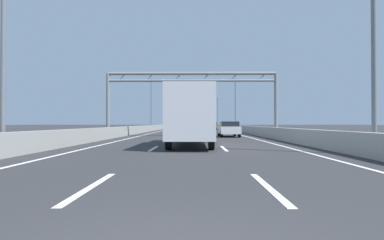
# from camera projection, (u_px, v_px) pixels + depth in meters

# --- Properties ---
(ground_plane) EXTENTS (260.00, 260.00, 0.00)m
(ground_plane) POSITION_uv_depth(u_px,v_px,m) (194.00, 127.00, 102.42)
(ground_plane) COLOR #2D2D30
(lane_dash_left_0) EXTENTS (0.16, 3.00, 0.01)m
(lane_dash_left_0) POSITION_uv_depth(u_px,v_px,m) (91.00, 187.00, 5.95)
(lane_dash_left_0) COLOR white
(lane_dash_left_0) RESTS_ON ground_plane
(lane_dash_left_1) EXTENTS (0.16, 3.00, 0.01)m
(lane_dash_left_1) POSITION_uv_depth(u_px,v_px,m) (154.00, 148.00, 14.95)
(lane_dash_left_1) COLOR white
(lane_dash_left_1) RESTS_ON ground_plane
(lane_dash_left_2) EXTENTS (0.16, 3.00, 0.01)m
(lane_dash_left_2) POSITION_uv_depth(u_px,v_px,m) (169.00, 139.00, 23.95)
(lane_dash_left_2) COLOR white
(lane_dash_left_2) RESTS_ON ground_plane
(lane_dash_left_3) EXTENTS (0.16, 3.00, 0.01)m
(lane_dash_left_3) POSITION_uv_depth(u_px,v_px,m) (176.00, 135.00, 32.95)
(lane_dash_left_3) COLOR white
(lane_dash_left_3) RESTS_ON ground_plane
(lane_dash_left_4) EXTENTS (0.16, 3.00, 0.01)m
(lane_dash_left_4) POSITION_uv_depth(u_px,v_px,m) (180.00, 132.00, 41.95)
(lane_dash_left_4) COLOR white
(lane_dash_left_4) RESTS_ON ground_plane
(lane_dash_left_5) EXTENTS (0.16, 3.00, 0.01)m
(lane_dash_left_5) POSITION_uv_depth(u_px,v_px,m) (183.00, 131.00, 50.94)
(lane_dash_left_5) COLOR white
(lane_dash_left_5) RESTS_ON ground_plane
(lane_dash_left_6) EXTENTS (0.16, 3.00, 0.01)m
(lane_dash_left_6) POSITION_uv_depth(u_px,v_px,m) (185.00, 129.00, 59.94)
(lane_dash_left_6) COLOR white
(lane_dash_left_6) RESTS_ON ground_plane
(lane_dash_left_7) EXTENTS (0.16, 3.00, 0.01)m
(lane_dash_left_7) POSITION_uv_depth(u_px,v_px,m) (186.00, 129.00, 68.94)
(lane_dash_left_7) COLOR white
(lane_dash_left_7) RESTS_ON ground_plane
(lane_dash_left_8) EXTENTS (0.16, 3.00, 0.01)m
(lane_dash_left_8) POSITION_uv_depth(u_px,v_px,m) (187.00, 128.00, 77.94)
(lane_dash_left_8) COLOR white
(lane_dash_left_8) RESTS_ON ground_plane
(lane_dash_left_9) EXTENTS (0.16, 3.00, 0.01)m
(lane_dash_left_9) POSITION_uv_depth(u_px,v_px,m) (188.00, 127.00, 86.94)
(lane_dash_left_9) COLOR white
(lane_dash_left_9) RESTS_ON ground_plane
(lane_dash_left_10) EXTENTS (0.16, 3.00, 0.01)m
(lane_dash_left_10) POSITION_uv_depth(u_px,v_px,m) (189.00, 127.00, 95.94)
(lane_dash_left_10) COLOR white
(lane_dash_left_10) RESTS_ON ground_plane
(lane_dash_left_11) EXTENTS (0.16, 3.00, 0.01)m
(lane_dash_left_11) POSITION_uv_depth(u_px,v_px,m) (189.00, 127.00, 104.94)
(lane_dash_left_11) COLOR white
(lane_dash_left_11) RESTS_ON ground_plane
(lane_dash_left_12) EXTENTS (0.16, 3.00, 0.01)m
(lane_dash_left_12) POSITION_uv_depth(u_px,v_px,m) (190.00, 126.00, 113.94)
(lane_dash_left_12) COLOR white
(lane_dash_left_12) RESTS_ON ground_plane
(lane_dash_left_13) EXTENTS (0.16, 3.00, 0.01)m
(lane_dash_left_13) POSITION_uv_depth(u_px,v_px,m) (190.00, 126.00, 122.94)
(lane_dash_left_13) COLOR white
(lane_dash_left_13) RESTS_ON ground_plane
(lane_dash_left_14) EXTENTS (0.16, 3.00, 0.01)m
(lane_dash_left_14) POSITION_uv_depth(u_px,v_px,m) (190.00, 126.00, 131.94)
(lane_dash_left_14) COLOR white
(lane_dash_left_14) RESTS_ON ground_plane
(lane_dash_left_15) EXTENTS (0.16, 3.00, 0.01)m
(lane_dash_left_15) POSITION_uv_depth(u_px,v_px,m) (191.00, 126.00, 140.93)
(lane_dash_left_15) COLOR white
(lane_dash_left_15) RESTS_ON ground_plane
(lane_dash_left_16) EXTENTS (0.16, 3.00, 0.01)m
(lane_dash_left_16) POSITION_uv_depth(u_px,v_px,m) (191.00, 126.00, 149.93)
(lane_dash_left_16) COLOR white
(lane_dash_left_16) RESTS_ON ground_plane
(lane_dash_left_17) EXTENTS (0.16, 3.00, 0.01)m
(lane_dash_left_17) POSITION_uv_depth(u_px,v_px,m) (191.00, 125.00, 158.93)
(lane_dash_left_17) COLOR white
(lane_dash_left_17) RESTS_ON ground_plane
(lane_dash_right_0) EXTENTS (0.16, 3.00, 0.01)m
(lane_dash_right_0) POSITION_uv_depth(u_px,v_px,m) (268.00, 187.00, 5.91)
(lane_dash_right_0) COLOR white
(lane_dash_right_0) RESTS_ON ground_plane
(lane_dash_right_1) EXTENTS (0.16, 3.00, 0.01)m
(lane_dash_right_1) POSITION_uv_depth(u_px,v_px,m) (224.00, 149.00, 14.91)
(lane_dash_right_1) COLOR white
(lane_dash_right_1) RESTS_ON ground_plane
(lane_dash_right_2) EXTENTS (0.16, 3.00, 0.01)m
(lane_dash_right_2) POSITION_uv_depth(u_px,v_px,m) (213.00, 139.00, 23.91)
(lane_dash_right_2) COLOR white
(lane_dash_right_2) RESTS_ON ground_plane
(lane_dash_right_3) EXTENTS (0.16, 3.00, 0.01)m
(lane_dash_right_3) POSITION_uv_depth(u_px,v_px,m) (208.00, 135.00, 32.91)
(lane_dash_right_3) COLOR white
(lane_dash_right_3) RESTS_ON ground_plane
(lane_dash_right_4) EXTENTS (0.16, 3.00, 0.01)m
(lane_dash_right_4) POSITION_uv_depth(u_px,v_px,m) (205.00, 132.00, 41.91)
(lane_dash_right_4) COLOR white
(lane_dash_right_4) RESTS_ON ground_plane
(lane_dash_right_5) EXTENTS (0.16, 3.00, 0.01)m
(lane_dash_right_5) POSITION_uv_depth(u_px,v_px,m) (203.00, 131.00, 50.91)
(lane_dash_right_5) COLOR white
(lane_dash_right_5) RESTS_ON ground_plane
(lane_dash_right_6) EXTENTS (0.16, 3.00, 0.01)m
(lane_dash_right_6) POSITION_uv_depth(u_px,v_px,m) (202.00, 129.00, 59.91)
(lane_dash_right_6) COLOR white
(lane_dash_right_6) RESTS_ON ground_plane
(lane_dash_right_7) EXTENTS (0.16, 3.00, 0.01)m
(lane_dash_right_7) POSITION_uv_depth(u_px,v_px,m) (201.00, 129.00, 68.91)
(lane_dash_right_7) COLOR white
(lane_dash_right_7) RESTS_ON ground_plane
(lane_dash_right_8) EXTENTS (0.16, 3.00, 0.01)m
(lane_dash_right_8) POSITION_uv_depth(u_px,v_px,m) (201.00, 128.00, 77.90)
(lane_dash_right_8) COLOR white
(lane_dash_right_8) RESTS_ON ground_plane
(lane_dash_right_9) EXTENTS (0.16, 3.00, 0.01)m
(lane_dash_right_9) POSITION_uv_depth(u_px,v_px,m) (200.00, 127.00, 86.90)
(lane_dash_right_9) COLOR white
(lane_dash_right_9) RESTS_ON ground_plane
(lane_dash_right_10) EXTENTS (0.16, 3.00, 0.01)m
(lane_dash_right_10) POSITION_uv_depth(u_px,v_px,m) (199.00, 127.00, 95.90)
(lane_dash_right_10) COLOR white
(lane_dash_right_10) RESTS_ON ground_plane
(lane_dash_right_11) EXTENTS (0.16, 3.00, 0.01)m
(lane_dash_right_11) POSITION_uv_depth(u_px,v_px,m) (199.00, 127.00, 104.90)
(lane_dash_right_11) COLOR white
(lane_dash_right_11) RESTS_ON ground_plane
(lane_dash_right_12) EXTENTS (0.16, 3.00, 0.01)m
(lane_dash_right_12) POSITION_uv_depth(u_px,v_px,m) (199.00, 126.00, 113.90)
(lane_dash_right_12) COLOR white
(lane_dash_right_12) RESTS_ON ground_plane
(lane_dash_right_13) EXTENTS (0.16, 3.00, 0.01)m
(lane_dash_right_13) POSITION_uv_depth(u_px,v_px,m) (198.00, 126.00, 122.90)
(lane_dash_right_13) COLOR white
(lane_dash_right_13) RESTS_ON ground_plane
(lane_dash_right_14) EXTENTS (0.16, 3.00, 0.01)m
(lane_dash_right_14) POSITION_uv_depth(u_px,v_px,m) (198.00, 126.00, 131.90)
(lane_dash_right_14) COLOR white
(lane_dash_right_14) RESTS_ON ground_plane
(lane_dash_right_15) EXTENTS (0.16, 3.00, 0.01)m
(lane_dash_right_15) POSITION_uv_depth(u_px,v_px,m) (198.00, 126.00, 140.90)
(lane_dash_right_15) COLOR white
(lane_dash_right_15) RESTS_ON ground_plane
(lane_dash_right_16) EXTENTS (0.16, 3.00, 0.01)m
(lane_dash_right_16) POSITION_uv_depth(u_px,v_px,m) (198.00, 126.00, 149.90)
(lane_dash_right_16) COLOR white
(lane_dash_right_16) RESTS_ON ground_plane
(lane_dash_right_17) EXTENTS (0.16, 3.00, 0.01)m
(lane_dash_right_17) POSITION_uv_depth(u_px,v_px,m) (198.00, 125.00, 158.90)
(lane_dash_right_17) COLOR white
(lane_dash_right_17) RESTS_ON ground_plane
(edge_line_left) EXTENTS (0.16, 176.00, 0.01)m
(edge_line_left) POSITION_uv_depth(u_px,v_px,m) (177.00, 127.00, 90.48)
(edge_line_left) COLOR white
(edge_line_left) RESTS_ON ground_plane
(edge_line_right) EXTENTS (0.16, 176.00, 0.01)m
(edge_line_right) POSITION_uv_depth(u_px,v_px,m) (211.00, 127.00, 90.37)
(edge_line_right) COLOR white
(edge_line_right) RESTS_ON ground_plane
(barrier_left) EXTENTS (0.45, 220.00, 0.95)m
(barrier_left) POSITION_uv_depth(u_px,v_px,m) (176.00, 125.00, 112.49)
(barrier_left) COLOR #9E9E99
(barrier_left) RESTS_ON ground_plane
(barrier_right) EXTENTS (0.45, 220.00, 0.95)m
(barrier_right) POSITION_uv_depth(u_px,v_px,m) (212.00, 125.00, 112.35)
(barrier_right) COLOR #9E9E99
(barrier_right) RESTS_ON ground_plane
(sign_gantry) EXTENTS (16.92, 0.36, 6.36)m
(sign_gantry) POSITION_uv_depth(u_px,v_px,m) (191.00, 87.00, 28.82)
(sign_gantry) COLOR gray
(sign_gantry) RESTS_ON ground_plane
(streetlamp_left_near) EXTENTS (2.58, 0.28, 9.50)m
(streetlamp_left_near) POSITION_uv_depth(u_px,v_px,m) (9.00, 25.00, 12.22)
(streetlamp_left_near) COLOR slate
(streetlamp_left_near) RESTS_ON ground_plane
(streetlamp_right_near) EXTENTS (2.58, 0.28, 9.50)m
(streetlamp_right_near) POSITION_uv_depth(u_px,v_px,m) (368.00, 24.00, 12.07)
(streetlamp_right_near) COLOR slate
(streetlamp_right_near) RESTS_ON ground_plane
(streetlamp_left_mid) EXTENTS (2.58, 0.28, 9.50)m
(streetlamp_left_mid) POSITION_uv_depth(u_px,v_px,m) (153.00, 101.00, 53.52)
(streetlamp_left_mid) COLOR slate
(streetlamp_left_mid) RESTS_ON ground_plane
(streetlamp_right_mid) EXTENTS (2.58, 0.28, 9.50)m
(streetlamp_right_mid) POSITION_uv_depth(u_px,v_px,m) (234.00, 101.00, 53.37)
(streetlamp_right_mid) COLOR slate
(streetlamp_right_mid) RESTS_ON ground_plane
(streetlamp_left_far) EXTENTS (2.58, 0.28, 9.50)m
(streetlamp_left_far) POSITION_uv_depth(u_px,v_px,m) (171.00, 110.00, 94.82)
(streetlamp_left_far) COLOR slate
(streetlamp_left_far) RESTS_ON ground_plane
(streetlamp_right_far) EXTENTS (2.58, 0.28, 9.50)m
(streetlamp_right_far) POSITION_uv_depth(u_px,v_px,m) (217.00, 110.00, 94.67)
(streetlamp_right_far) COLOR slate
(streetlamp_right_far) RESTS_ON ground_plane
(streetlamp_left_distant) EXTENTS (2.58, 0.28, 9.50)m
(streetlamp_left_distant) POSITION_uv_depth(u_px,v_px,m) (178.00, 114.00, 136.12)
(streetlamp_left_distant) COLOR slate
(streetlamp_left_distant) RESTS_ON ground_plane
(streetlamp_right_distant) EXTENTS (2.58, 0.28, 9.50)m
(streetlamp_right_distant) POSITION_uv_depth(u_px,v_px,m) (210.00, 114.00, 135.97)
(streetlamp_right_distant) COLOR slate
(streetlamp_right_distant) RESTS_ON ground_plane
(silver_car) EXTENTS (1.82, 4.35, 1.45)m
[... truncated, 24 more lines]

